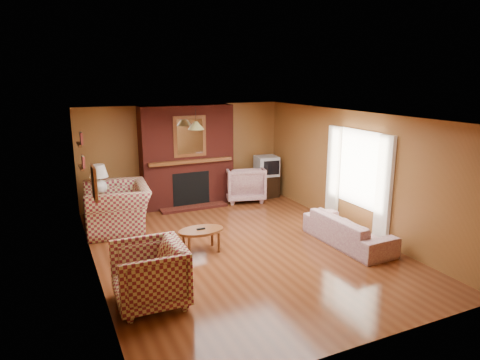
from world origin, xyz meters
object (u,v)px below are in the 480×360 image
floral_armchair (244,183)px  coffee_table (201,232)px  plaid_armchair (149,275)px  side_table (102,208)px  floral_sofa (348,230)px  table_lamp (99,178)px  tv_stand (266,186)px  fireplace (187,157)px  plaid_loveseat (117,207)px  crt_tv (267,166)px

floral_armchair → coffee_table: bearing=65.8°
plaid_armchair → side_table: plaid_armchair is taller
floral_sofa → table_lamp: table_lamp is taller
side_table → table_lamp: (0.00, -0.00, 0.67)m
floral_sofa → tv_stand: tv_stand is taller
fireplace → plaid_loveseat: 2.25m
plaid_loveseat → coffee_table: 2.14m
fireplace → crt_tv: bearing=-5.3°
side_table → tv_stand: size_ratio=1.14×
fireplace → side_table: bearing=-165.7°
table_lamp → tv_stand: size_ratio=1.10×
coffee_table → table_lamp: (-1.40, 2.32, 0.64)m
tv_stand → crt_tv: (0.00, -0.01, 0.53)m
fireplace → coffee_table: (-0.70, -2.86, -0.82)m
plaid_armchair → coffee_table: plaid_armchair is taller
coffee_table → crt_tv: (2.75, 2.67, 0.46)m
plaid_loveseat → table_lamp: bearing=-149.2°
crt_tv → fireplace: bearing=174.7°
coffee_table → crt_tv: crt_tv is taller
floral_sofa → side_table: size_ratio=2.89×
tv_stand → crt_tv: 0.53m
fireplace → floral_armchair: (1.39, -0.22, -0.74)m
fireplace → tv_stand: size_ratio=4.22×
fireplace → plaid_loveseat: size_ratio=1.69×
plaid_loveseat → crt_tv: bearing=107.6°
plaid_armchair → table_lamp: (-0.15, 3.73, 0.56)m
floral_sofa → tv_stand: size_ratio=3.30×
plaid_loveseat → table_lamp: 0.79m
floral_sofa → crt_tv: bearing=-4.0°
plaid_armchair → coffee_table: (1.25, 1.41, -0.08)m
plaid_armchair → tv_stand: (4.00, 4.08, -0.15)m
tv_stand → plaid_loveseat: bearing=-172.1°
floral_sofa → tv_stand: bearing=-4.0°
plaid_loveseat → side_table: (-0.25, 0.52, -0.14)m
floral_sofa → tv_stand: (0.15, 3.49, 0.01)m
floral_sofa → floral_armchair: bearing=6.9°
plaid_loveseat → side_table: plaid_loveseat is taller
table_lamp → tv_stand: bearing=4.8°
floral_armchair → floral_sofa: bearing=112.7°
table_lamp → crt_tv: (4.15, 0.34, -0.18)m
floral_armchair → plaid_loveseat: bearing=28.7°
floral_armchair → table_lamp: table_lamp is taller
tv_stand → floral_armchair: bearing=178.6°
coffee_table → table_lamp: size_ratio=1.31×
floral_sofa → table_lamp: size_ratio=3.01×
fireplace → coffee_table: 3.05m
tv_stand → fireplace: bearing=170.2°
tv_stand → crt_tv: size_ratio=0.96×
tv_stand → side_table: bearing=-179.8°
floral_sofa → floral_armchair: size_ratio=1.94×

